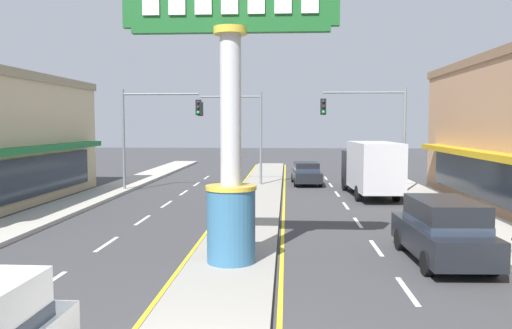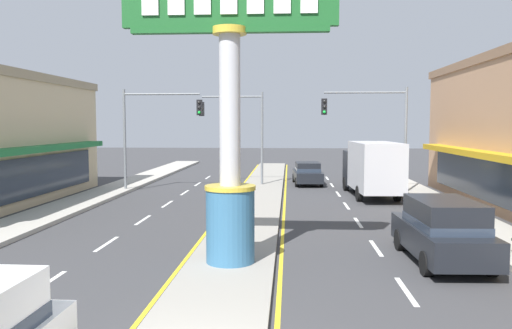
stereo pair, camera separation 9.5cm
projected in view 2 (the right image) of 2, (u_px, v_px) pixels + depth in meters
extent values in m
cube|color=gray|center=(256.00, 204.00, 26.02)|extent=(2.54, 52.00, 0.14)
cube|color=#ADA89E|center=(65.00, 208.00, 24.62)|extent=(2.41, 60.00, 0.18)
cube|color=#ADA89E|center=(450.00, 212.00, 23.45)|extent=(2.41, 60.00, 0.18)
cube|color=silver|center=(46.00, 284.00, 13.19)|extent=(0.14, 2.20, 0.01)
cube|color=silver|center=(107.00, 244.00, 17.57)|extent=(0.14, 2.20, 0.01)
cube|color=silver|center=(143.00, 220.00, 21.95)|extent=(0.14, 2.20, 0.01)
cube|color=silver|center=(167.00, 204.00, 26.32)|extent=(0.14, 2.20, 0.01)
cube|color=silver|center=(185.00, 193.00, 30.70)|extent=(0.14, 2.20, 0.01)
cube|color=silver|center=(198.00, 184.00, 35.08)|extent=(0.14, 2.20, 0.01)
cube|color=silver|center=(208.00, 177.00, 39.46)|extent=(0.14, 2.20, 0.01)
cube|color=silver|center=(406.00, 291.00, 12.60)|extent=(0.14, 2.20, 0.01)
cube|color=silver|center=(376.00, 248.00, 16.98)|extent=(0.14, 2.20, 0.01)
cube|color=silver|center=(358.00, 223.00, 21.36)|extent=(0.14, 2.20, 0.01)
cube|color=silver|center=(346.00, 206.00, 25.73)|extent=(0.14, 2.20, 0.01)
cube|color=silver|center=(338.00, 194.00, 30.11)|extent=(0.14, 2.20, 0.01)
cube|color=silver|center=(332.00, 185.00, 34.49)|extent=(0.14, 2.20, 0.01)
cube|color=silver|center=(327.00, 178.00, 38.87)|extent=(0.14, 2.20, 0.01)
cube|color=yellow|center=(228.00, 205.00, 26.12)|extent=(0.12, 52.00, 0.01)
cube|color=yellow|center=(284.00, 205.00, 25.94)|extent=(0.12, 52.00, 0.01)
cylinder|color=#33668C|center=(230.00, 226.00, 14.68)|extent=(1.39, 1.39, 2.10)
cylinder|color=gold|center=(230.00, 187.00, 14.60)|extent=(1.46, 1.46, 0.12)
cylinder|color=#B7B7BC|center=(230.00, 109.00, 14.42)|extent=(0.60, 0.60, 4.56)
cylinder|color=gold|center=(230.00, 31.00, 14.25)|extent=(0.96, 0.96, 0.20)
cube|color=#195623|center=(229.00, 1.00, 14.18)|extent=(6.03, 0.24, 1.43)
cube|color=#195623|center=(230.00, 30.00, 14.25)|extent=(5.55, 0.29, 0.16)
cube|color=white|center=(150.00, 1.00, 14.18)|extent=(0.47, 0.06, 0.79)
cube|color=white|center=(176.00, 1.00, 14.13)|extent=(0.47, 0.06, 0.79)
cube|color=white|center=(202.00, 0.00, 14.08)|extent=(0.47, 0.06, 0.79)
cube|color=white|center=(229.00, 0.00, 14.03)|extent=(0.47, 0.06, 0.79)
cube|color=#1E7038|center=(36.00, 149.00, 24.77)|extent=(0.90, 15.40, 0.30)
cube|color=#283342|center=(29.00, 178.00, 24.91)|extent=(0.08, 14.86, 2.00)
cube|color=gold|center=(502.00, 157.00, 21.30)|extent=(0.90, 21.69, 0.30)
cube|color=#283342|center=(511.00, 187.00, 21.37)|extent=(0.08, 20.92, 2.00)
cylinder|color=slate|center=(125.00, 141.00, 30.97)|extent=(0.16, 0.16, 6.20)
cylinder|color=slate|center=(162.00, 94.00, 30.60)|extent=(4.62, 0.12, 0.12)
cube|color=black|center=(200.00, 107.00, 30.36)|extent=(0.32, 0.24, 0.92)
sphere|color=black|center=(199.00, 102.00, 30.19)|extent=(0.17, 0.17, 0.17)
sphere|color=black|center=(199.00, 107.00, 30.22)|extent=(0.17, 0.17, 0.17)
sphere|color=#19D83F|center=(199.00, 113.00, 30.24)|extent=(0.17, 0.17, 0.17)
cylinder|color=slate|center=(405.00, 142.00, 29.06)|extent=(0.16, 0.16, 6.20)
cylinder|color=slate|center=(365.00, 92.00, 28.99)|extent=(4.62, 0.12, 0.12)
cube|color=black|center=(324.00, 107.00, 29.04)|extent=(0.32, 0.24, 0.92)
sphere|color=black|center=(324.00, 101.00, 28.88)|extent=(0.17, 0.17, 0.17)
sphere|color=black|center=(324.00, 107.00, 28.90)|extent=(0.17, 0.17, 0.17)
sphere|color=#19D83F|center=(324.00, 112.00, 28.92)|extent=(0.17, 0.17, 0.17)
cylinder|color=slate|center=(262.00, 139.00, 33.61)|extent=(0.16, 0.16, 6.20)
cylinder|color=slate|center=(232.00, 97.00, 33.52)|extent=(3.96, 0.12, 0.12)
cube|color=black|center=(202.00, 109.00, 33.55)|extent=(0.32, 0.24, 0.92)
sphere|color=black|center=(201.00, 104.00, 33.39)|extent=(0.17, 0.17, 0.17)
sphere|color=yellow|center=(201.00, 109.00, 33.41)|extent=(0.17, 0.17, 0.17)
sphere|color=black|center=(201.00, 114.00, 33.43)|extent=(0.17, 0.17, 0.17)
cube|color=black|center=(307.00, 176.00, 34.79)|extent=(1.99, 4.39, 0.66)
cube|color=black|center=(308.00, 167.00, 34.57)|extent=(1.66, 2.23, 0.60)
cube|color=#283342|center=(308.00, 169.00, 34.58)|extent=(1.70, 2.25, 0.24)
cylinder|color=black|center=(294.00, 178.00, 36.15)|extent=(0.25, 0.63, 0.62)
cylinder|color=black|center=(317.00, 178.00, 36.13)|extent=(0.25, 0.63, 0.62)
cylinder|color=black|center=(297.00, 182.00, 33.49)|extent=(0.25, 0.63, 0.62)
cylinder|color=black|center=(321.00, 182.00, 33.47)|extent=(0.25, 0.63, 0.62)
cube|color=black|center=(362.00, 168.00, 31.31)|extent=(2.21, 2.12, 2.10)
cube|color=#283342|center=(359.00, 162.00, 32.24)|extent=(1.85, 0.19, 0.90)
cube|color=#B2B2B7|center=(375.00, 166.00, 27.79)|extent=(2.48, 4.92, 2.60)
cylinder|color=black|center=(346.00, 184.00, 31.59)|extent=(0.31, 0.85, 0.84)
cylinder|color=black|center=(377.00, 184.00, 31.58)|extent=(0.31, 0.85, 0.84)
cylinder|color=black|center=(359.00, 194.00, 27.19)|extent=(0.31, 0.85, 0.84)
cylinder|color=black|center=(397.00, 194.00, 27.17)|extent=(0.31, 0.85, 0.84)
cube|color=black|center=(442.00, 239.00, 15.22)|extent=(2.07, 4.67, 0.80)
cube|color=black|center=(444.00, 213.00, 14.98)|extent=(1.78, 2.91, 0.80)
cube|color=#283342|center=(444.00, 223.00, 15.00)|extent=(1.82, 2.94, 0.24)
cylinder|color=black|center=(400.00, 240.00, 16.69)|extent=(0.25, 0.69, 0.68)
cylinder|color=black|center=(454.00, 240.00, 16.65)|extent=(0.25, 0.69, 0.68)
cylinder|color=black|center=(426.00, 263.00, 13.85)|extent=(0.25, 0.69, 0.68)
cylinder|color=black|center=(492.00, 264.00, 13.81)|extent=(0.25, 0.69, 0.68)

